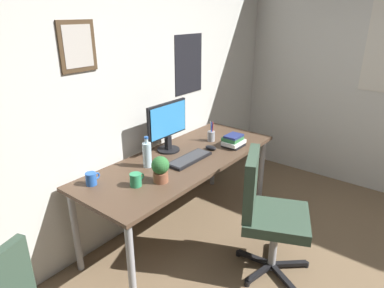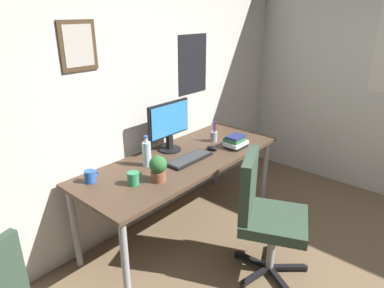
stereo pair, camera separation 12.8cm
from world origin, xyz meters
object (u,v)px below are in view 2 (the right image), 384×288
at_px(book_stack_left, 235,142).
at_px(keyboard, 190,159).
at_px(office_chair, 264,211).
at_px(pen_cup, 214,136).
at_px(coffee_mug_far, 133,178).
at_px(coffee_mug_near, 90,176).
at_px(potted_plant, 158,168).
at_px(computer_mouse, 212,148).
at_px(monitor, 169,124).
at_px(water_bottle, 147,153).

bearing_deg(book_stack_left, keyboard, 166.66).
height_order(office_chair, pen_cup, office_chair).
distance_m(coffee_mug_far, pen_cup, 1.06).
xyz_separation_m(coffee_mug_near, potted_plant, (0.34, -0.35, 0.06)).
bearing_deg(computer_mouse, keyboard, 179.16).
bearing_deg(potted_plant, computer_mouse, 5.18).
height_order(coffee_mug_far, book_stack_left, book_stack_left).
relative_size(computer_mouse, book_stack_left, 0.54).
distance_m(keyboard, potted_plant, 0.44).
distance_m(computer_mouse, coffee_mug_near, 1.10).
height_order(monitor, water_bottle, monitor).
bearing_deg(potted_plant, water_bottle, 64.94).
height_order(office_chair, coffee_mug_far, office_chair).
xyz_separation_m(keyboard, pen_cup, (0.48, 0.12, 0.04)).
distance_m(keyboard, computer_mouse, 0.30).
relative_size(keyboard, book_stack_left, 2.10).
height_order(monitor, book_stack_left, monitor).
distance_m(potted_plant, book_stack_left, 0.92).
bearing_deg(office_chair, coffee_mug_near, 127.60).
relative_size(keyboard, pen_cup, 2.15).
height_order(monitor, potted_plant, monitor).
bearing_deg(computer_mouse, coffee_mug_near, 164.77).
height_order(monitor, keyboard, monitor).
xyz_separation_m(keyboard, potted_plant, (-0.42, -0.07, 0.09)).
relative_size(keyboard, coffee_mug_near, 3.76).
bearing_deg(coffee_mug_near, potted_plant, -46.22).
height_order(office_chair, keyboard, office_chair).
xyz_separation_m(potted_plant, pen_cup, (0.90, 0.19, -0.05)).
height_order(water_bottle, coffee_mug_near, water_bottle).
bearing_deg(water_bottle, monitor, 15.40).
xyz_separation_m(computer_mouse, coffee_mug_far, (-0.87, 0.03, 0.03)).
xyz_separation_m(office_chair, pen_cup, (0.47, 0.83, 0.25)).
distance_m(computer_mouse, water_bottle, 0.64).
xyz_separation_m(office_chair, coffee_mug_far, (-0.58, 0.73, 0.24)).
relative_size(water_bottle, potted_plant, 1.29).
bearing_deg(book_stack_left, pen_cup, 93.43).
bearing_deg(coffee_mug_near, office_chair, -52.40).
xyz_separation_m(water_bottle, potted_plant, (-0.12, -0.26, -0.00)).
relative_size(keyboard, water_bottle, 1.70).
distance_m(keyboard, coffee_mug_near, 0.81).
xyz_separation_m(coffee_mug_near, book_stack_left, (1.25, -0.40, 0.00)).
xyz_separation_m(office_chair, computer_mouse, (0.29, 0.71, 0.21)).
bearing_deg(monitor, keyboard, -99.95).
height_order(coffee_mug_near, coffee_mug_far, coffee_mug_far).
height_order(office_chair, computer_mouse, office_chair).
height_order(keyboard, computer_mouse, computer_mouse).
bearing_deg(coffee_mug_near, monitor, -0.12).
bearing_deg(computer_mouse, book_stack_left, -30.17).
bearing_deg(book_stack_left, potted_plant, 177.03).
xyz_separation_m(monitor, coffee_mug_near, (-0.81, 0.00, -0.19)).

